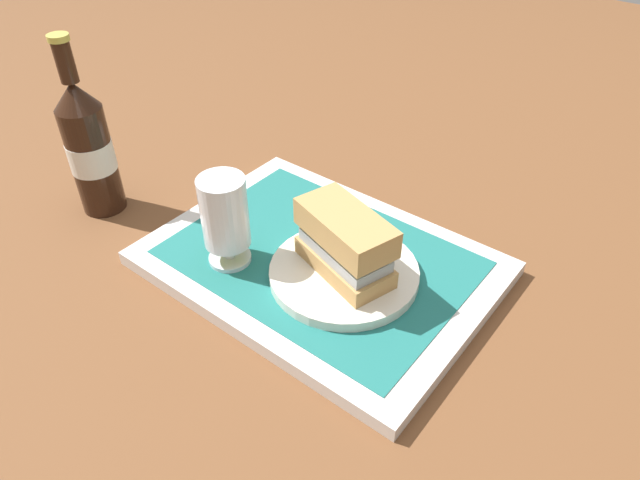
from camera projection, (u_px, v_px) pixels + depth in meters
ground_plane at (320, 269)px, 0.78m from camera, size 3.00×3.00×0.00m
tray at (320, 263)px, 0.77m from camera, size 0.44×0.32×0.02m
placemat at (320, 257)px, 0.77m from camera, size 0.38×0.27×0.00m
plate at (344, 273)px, 0.73m from camera, size 0.19×0.19×0.01m
sandwich at (343, 241)px, 0.70m from camera, size 0.14×0.10×0.08m
beer_glass at (225, 219)px, 0.72m from camera, size 0.06×0.06×0.12m
beer_bottle at (89, 147)px, 0.83m from camera, size 0.07×0.07×0.27m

